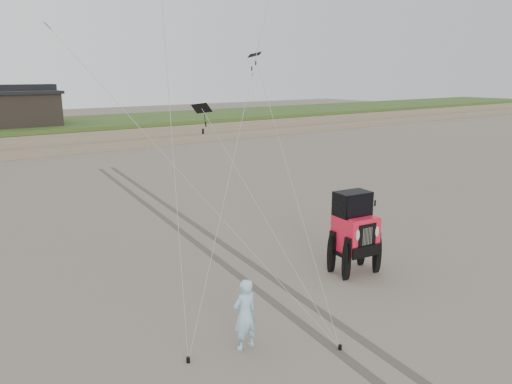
% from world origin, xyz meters
% --- Properties ---
extents(ground, '(160.00, 160.00, 0.00)m').
position_xyz_m(ground, '(0.00, 0.00, 0.00)').
color(ground, '#6B6054').
rests_on(ground, ground).
extents(cabin, '(6.40, 5.40, 3.35)m').
position_xyz_m(cabin, '(2.00, 37.00, 3.24)').
color(cabin, black).
rests_on(cabin, dune_ridge).
extents(jeep, '(3.04, 5.66, 2.01)m').
position_xyz_m(jeep, '(3.92, 1.39, 1.01)').
color(jeep, '#F31B38').
rests_on(jeep, ground).
extents(man, '(0.60, 0.40, 1.63)m').
position_xyz_m(man, '(-1.27, -0.15, 0.82)').
color(man, '#92C2E2').
rests_on(man, ground).
extents(stake_main, '(0.08, 0.08, 0.12)m').
position_xyz_m(stake_main, '(-2.58, 0.10, 0.06)').
color(stake_main, black).
rests_on(stake_main, ground).
extents(stake_aux, '(0.08, 0.08, 0.12)m').
position_xyz_m(stake_aux, '(0.36, -1.47, 0.06)').
color(stake_aux, black).
rests_on(stake_aux, ground).
extents(tire_tracks, '(5.22, 29.74, 0.01)m').
position_xyz_m(tire_tracks, '(2.00, 8.00, 0.00)').
color(tire_tracks, '#4C443D').
rests_on(tire_tracks, ground).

